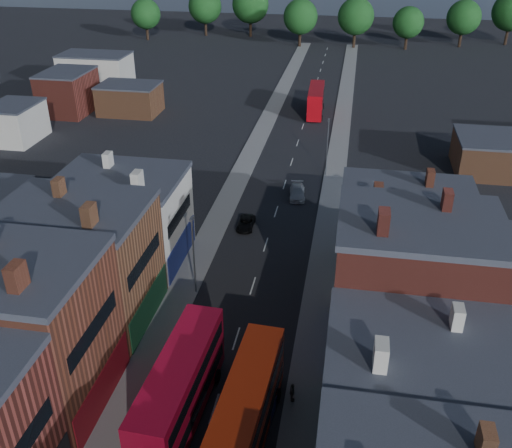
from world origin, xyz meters
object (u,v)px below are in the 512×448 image
at_px(bus_0, 180,388).
at_px(bus_2, 316,100).
at_px(bus_1, 247,409).
at_px(car_3, 297,192).
at_px(car_1, 262,415).
at_px(ped_3, 292,392).
at_px(car_2, 246,223).

bearing_deg(bus_0, bus_2, 89.92).
distance_m(bus_0, bus_1, 5.06).
distance_m(bus_0, car_3, 38.08).
relative_size(bus_1, car_1, 2.98).
bearing_deg(ped_3, bus_0, 105.21).
height_order(car_1, ped_3, ped_3).
height_order(bus_1, car_3, bus_1).
bearing_deg(car_2, car_3, 59.73).
bearing_deg(bus_0, car_1, 9.17).
xyz_separation_m(car_1, car_2, (-6.58, 28.10, -0.12)).
bearing_deg(bus_0, bus_1, -7.86).
bearing_deg(car_2, bus_0, -89.77).
height_order(car_2, ped_3, ped_3).
height_order(bus_1, ped_3, bus_1).
relative_size(car_3, ped_3, 2.91).
relative_size(bus_0, bus_2, 1.13).
bearing_deg(bus_2, car_3, -91.17).
relative_size(bus_0, car_2, 3.19).
xyz_separation_m(bus_1, bus_2, (-1.41, 73.32, -0.20)).
relative_size(bus_2, car_1, 2.76).
bearing_deg(car_2, car_1, -78.28).
relative_size(bus_0, bus_1, 1.05).
bearing_deg(bus_0, car_2, 94.42).
xyz_separation_m(bus_1, ped_3, (2.66, 3.89, -1.87)).
height_order(bus_2, ped_3, bus_2).
height_order(car_3, ped_3, ped_3).
xyz_separation_m(bus_0, car_1, (5.73, 0.65, -2.26)).
distance_m(bus_1, car_1, 2.76).
bearing_deg(car_1, bus_2, 95.87).
bearing_deg(car_3, car_1, -94.24).
xyz_separation_m(bus_0, car_2, (-0.85, 28.74, -2.38)).
bearing_deg(car_3, bus_2, 84.25).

